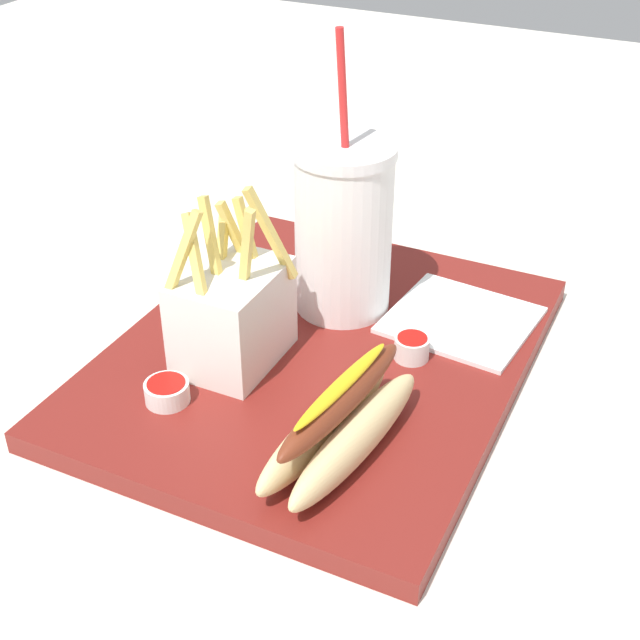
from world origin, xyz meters
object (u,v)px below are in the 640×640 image
at_px(soda_cup, 343,228).
at_px(ketchup_cup_1, 167,391).
at_px(fries_basket, 232,313).
at_px(ketchup_cup_2, 412,347).
at_px(napkin_stack, 461,320).
at_px(hot_dog_1, 341,424).

relative_size(soda_cup, ketchup_cup_1, 7.16).
height_order(fries_basket, ketchup_cup_2, fries_basket).
distance_m(soda_cup, fries_basket, 0.14).
height_order(soda_cup, fries_basket, soda_cup).
relative_size(soda_cup, ketchup_cup_2, 8.57).
bearing_deg(napkin_stack, ketchup_cup_1, -39.65).
bearing_deg(fries_basket, soda_cup, 158.10).
height_order(soda_cup, napkin_stack, soda_cup).
xyz_separation_m(soda_cup, fries_basket, (0.12, -0.05, -0.04)).
relative_size(hot_dog_1, napkin_stack, 1.44).
relative_size(soda_cup, hot_dog_1, 1.45).
xyz_separation_m(fries_basket, hot_dog_1, (0.07, 0.13, -0.02)).
bearing_deg(soda_cup, napkin_stack, 99.98).
bearing_deg(soda_cup, fries_basket, -21.90).
xyz_separation_m(hot_dog_1, napkin_stack, (-0.21, 0.03, -0.02)).
relative_size(fries_basket, ketchup_cup_2, 5.13).
relative_size(fries_basket, napkin_stack, 1.25).
bearing_deg(ketchup_cup_2, soda_cup, -120.55).
distance_m(soda_cup, napkin_stack, 0.14).
bearing_deg(soda_cup, hot_dog_1, 24.16).
relative_size(hot_dog_1, ketchup_cup_1, 4.93).
height_order(fries_basket, hot_dog_1, fries_basket).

